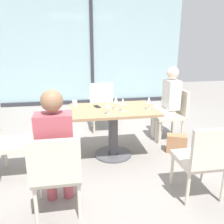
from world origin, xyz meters
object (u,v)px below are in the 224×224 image
chair_front_left (56,170)px  wine_glass_1 (123,102)px  cell_phone_on_table (97,107)px  chair_side_end (7,139)px  wine_glass_0 (108,105)px  wine_glass_3 (90,95)px  wine_glass_4 (149,100)px  chair_near_window (102,104)px  handbag_0 (177,143)px  dining_table_main (113,122)px  wine_glass_2 (116,100)px  coffee_cup (75,103)px  chair_far_right (173,111)px  person_far_right (168,100)px  person_front_left (56,146)px  chair_front_right (204,157)px

chair_front_left → wine_glass_1: wine_glass_1 is taller
wine_glass_1 → cell_phone_on_table: wine_glass_1 is taller
chair_side_end → wine_glass_0: bearing=2.4°
wine_glass_3 → wine_glass_4: same height
chair_near_window → handbag_0: chair_near_window is taller
dining_table_main → handbag_0: (0.99, -0.07, -0.39)m
wine_glass_3 → wine_glass_4: (0.79, -0.46, 0.00)m
chair_front_left → wine_glass_3: (0.46, 1.52, 0.37)m
chair_side_end → wine_glass_2: bearing=11.2°
chair_front_left → coffee_cup: bearing=81.3°
chair_far_right → wine_glass_2: wine_glass_2 is taller
chair_far_right → cell_phone_on_table: chair_far_right is taller
person_far_right → person_front_left: (-1.77, -1.54, 0.00)m
cell_phone_on_table → chair_near_window: bearing=63.3°
wine_glass_0 → wine_glass_2: same height
chair_near_window → coffee_cup: (-0.54, -0.96, 0.28)m
person_far_right → wine_glass_1: 1.10m
wine_glass_2 → wine_glass_3: (-0.33, 0.36, 0.00)m
chair_far_right → wine_glass_4: wine_glass_4 is taller
handbag_0 → chair_front_left: bearing=-124.3°
dining_table_main → chair_far_right: 1.22m
person_far_right → cell_phone_on_table: bearing=-165.2°
wine_glass_2 → wine_glass_4: bearing=-12.2°
wine_glass_1 → wine_glass_2: (-0.08, 0.11, 0.00)m
chair_side_end → person_far_right: size_ratio=0.69×
dining_table_main → chair_side_end: size_ratio=1.41×
chair_side_end → dining_table_main: bearing=12.5°
chair_near_window → person_front_left: bearing=-108.5°
chair_far_right → handbag_0: 0.66m
dining_table_main → chair_side_end: 1.44m
dining_table_main → handbag_0: bearing=-3.9°
wine_glass_0 → wine_glass_4: (0.61, 0.13, 0.00)m
dining_table_main → chair_front_left: chair_front_left is taller
chair_front_left → cell_phone_on_table: size_ratio=6.04×
chair_front_right → coffee_cup: bearing=132.5°
chair_front_left → chair_front_right: size_ratio=1.00×
chair_front_left → chair_front_right: same height
chair_far_right → cell_phone_on_table: (-1.34, -0.33, 0.24)m
dining_table_main → chair_front_right: size_ratio=1.41×
person_far_right → chair_front_right: bearing=-99.1°
wine_glass_1 → wine_glass_2: same height
chair_far_right → wine_glass_4: bearing=-137.5°
chair_near_window → wine_glass_1: bearing=-85.2°
person_far_right → handbag_0: person_far_right is taller
wine_glass_1 → wine_glass_4: size_ratio=1.00×
chair_far_right → handbag_0: (-0.14, -0.53, -0.36)m
dining_table_main → person_front_left: bearing=-125.1°
wine_glass_1 → coffee_cup: wine_glass_1 is taller
person_far_right → wine_glass_0: bearing=-147.6°
chair_far_right → chair_near_window: (-1.13, 0.72, 0.00)m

